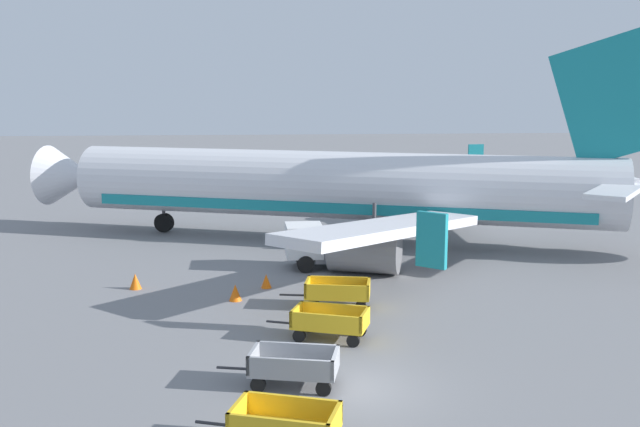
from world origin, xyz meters
TOP-DOWN VIEW (x-y plane):
  - ground_plane at (0.00, 0.00)m, footprint 220.00×220.00m
  - airplane at (2.93, 19.97)m, footprint 36.56×29.75m
  - baggage_cart_second_in_row at (-1.89, -3.51)m, footprint 3.60×2.13m
  - baggage_cart_third_in_row at (-1.49, 0.26)m, footprint 3.63×1.93m
  - baggage_cart_fourth_in_row at (-0.05, 4.19)m, footprint 3.59×2.17m
  - baggage_cart_far_end at (0.62, 7.85)m, footprint 3.63×1.84m
  - service_truck_beside_carts at (0.22, 14.29)m, footprint 4.42×2.09m
  - traffic_cone_near_plane at (-7.69, 11.23)m, footprint 0.51×0.51m
  - traffic_cone_mid_apron at (-2.12, 10.92)m, footprint 0.46×0.46m
  - traffic_cone_by_carts at (-3.39, 9.11)m, footprint 0.51×0.51m

SIDE VIEW (x-z plane):
  - ground_plane at x=0.00m, z-range 0.00..0.00m
  - traffic_cone_mid_apron at x=-2.12m, z-range 0.00..0.60m
  - traffic_cone_near_plane at x=-7.69m, z-range 0.00..0.67m
  - traffic_cone_by_carts at x=-3.39m, z-range 0.00..0.67m
  - baggage_cart_second_in_row at x=-1.89m, z-range 0.07..1.14m
  - baggage_cart_third_in_row at x=-1.49m, z-range 0.07..1.14m
  - baggage_cart_fourth_in_row at x=-0.05m, z-range 0.07..1.14m
  - baggage_cart_far_end at x=0.62m, z-range 0.07..1.14m
  - service_truck_beside_carts at x=0.22m, z-range 0.05..2.15m
  - airplane at x=2.93m, z-range -2.62..8.72m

